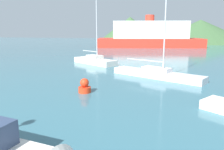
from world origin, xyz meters
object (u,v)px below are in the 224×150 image
ferry_distant (149,36)px  buoy_marker (85,87)px  sailboat_outer (156,73)px  sailboat_inner (95,60)px

ferry_distant → buoy_marker: ferry_distant is taller
buoy_marker → sailboat_outer: bearing=55.2°
sailboat_outer → sailboat_inner: bearing=166.8°
sailboat_inner → buoy_marker: (3.86, -12.67, -0.08)m
ferry_distant → buoy_marker: (0.39, -44.81, -2.49)m
sailboat_inner → sailboat_outer: size_ratio=1.12×
ferry_distant → sailboat_inner: bearing=-109.4°
sailboat_outer → buoy_marker: 7.62m
sailboat_outer → buoy_marker: sailboat_outer is taller
sailboat_inner → sailboat_outer: 10.42m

